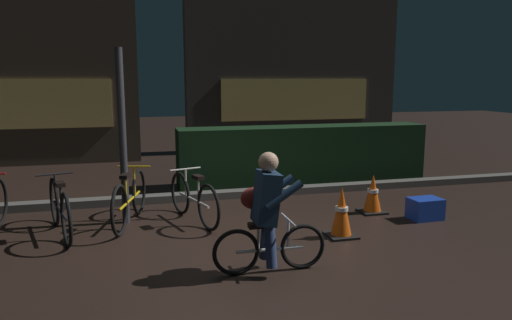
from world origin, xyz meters
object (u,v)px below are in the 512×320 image
at_px(parked_bike_left_mid, 60,209).
at_px(cyclist, 267,212).
at_px(traffic_cone_near, 342,213).
at_px(traffic_cone_far, 373,194).
at_px(blue_crate, 425,209).
at_px(parked_bike_center_left, 130,199).
at_px(parked_bike_center_right, 194,199).
at_px(street_post, 122,137).

relative_size(parked_bike_left_mid, cyclist, 1.27).
bearing_deg(traffic_cone_near, traffic_cone_far, 44.46).
height_order(parked_bike_left_mid, blue_crate, parked_bike_left_mid).
relative_size(parked_bike_center_left, parked_bike_center_right, 1.08).
xyz_separation_m(traffic_cone_near, cyclist, (-1.20, -0.82, 0.32)).
bearing_deg(traffic_cone_far, parked_bike_left_mid, 179.26).
height_order(street_post, parked_bike_center_right, street_post).
bearing_deg(cyclist, parked_bike_left_mid, 141.88).
bearing_deg(street_post, blue_crate, -12.44).
bearing_deg(cyclist, parked_bike_center_left, 124.20).
xyz_separation_m(street_post, blue_crate, (4.08, -0.90, -1.03)).
height_order(parked_bike_left_mid, traffic_cone_far, parked_bike_left_mid).
bearing_deg(cyclist, traffic_cone_near, 34.81).
relative_size(parked_bike_center_left, cyclist, 1.29).
height_order(parked_bike_center_right, traffic_cone_near, parked_bike_center_right).
xyz_separation_m(street_post, parked_bike_center_right, (0.91, -0.20, -0.85)).
distance_m(parked_bike_center_right, blue_crate, 3.25).
height_order(parked_bike_center_right, traffic_cone_far, parked_bike_center_right).
bearing_deg(parked_bike_left_mid, parked_bike_center_right, -100.61).
bearing_deg(traffic_cone_near, blue_crate, 15.26).
bearing_deg(cyclist, traffic_cone_far, 39.61).
distance_m(street_post, cyclist, 2.60).
height_order(street_post, parked_bike_left_mid, street_post).
bearing_deg(parked_bike_center_left, street_post, 50.38).
relative_size(parked_bike_left_mid, parked_bike_center_right, 1.06).
xyz_separation_m(parked_bike_center_left, traffic_cone_near, (2.55, -1.22, -0.04)).
relative_size(street_post, blue_crate, 5.37).
distance_m(blue_crate, cyclist, 2.97).
relative_size(street_post, parked_bike_left_mid, 1.49).
xyz_separation_m(parked_bike_center_right, blue_crate, (3.17, -0.70, -0.18)).
bearing_deg(parked_bike_center_left, cyclist, -131.46).
bearing_deg(parked_bike_center_left, parked_bike_left_mid, 122.36).
distance_m(street_post, parked_bike_center_left, 0.84).
height_order(street_post, traffic_cone_near, street_post).
xyz_separation_m(parked_bike_center_left, cyclist, (1.35, -2.03, 0.28)).
bearing_deg(traffic_cone_far, parked_bike_center_left, 174.69).
distance_m(traffic_cone_near, cyclist, 1.49).
bearing_deg(street_post, traffic_cone_near, -26.44).
height_order(traffic_cone_far, cyclist, cyclist).
xyz_separation_m(parked_bike_left_mid, traffic_cone_far, (4.32, -0.06, -0.07)).
bearing_deg(parked_bike_center_right, traffic_cone_far, -111.80).
height_order(blue_crate, cyclist, cyclist).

